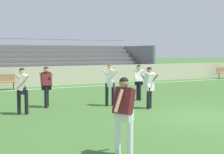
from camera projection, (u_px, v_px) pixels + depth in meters
ground_plane at (202, 117)px, 10.57m from camera, size 160.00×160.00×0.00m
field_line_sideline at (85, 86)px, 19.90m from camera, size 44.00×0.12×0.01m
sideline_wall at (77, 75)px, 21.07m from camera, size 48.00×0.16×1.26m
bleacher_stand at (47, 62)px, 23.42m from camera, size 16.07×5.20×3.28m
player_white_wide_left at (139, 79)px, 14.25m from camera, size 0.63×0.50×1.62m
player_white_deep_cover at (110, 81)px, 12.74m from camera, size 0.49×0.67×1.72m
player_white_wide_right at (22, 87)px, 10.99m from camera, size 0.48×0.59×1.65m
player_white_pressing_high at (149, 84)px, 12.14m from camera, size 0.49×0.65×1.62m
player_dark_trailing_run at (124, 109)px, 6.60m from camera, size 0.69×0.52×1.68m
player_dark_challenging at (46, 83)px, 12.43m from camera, size 0.45×0.46×1.62m
soccer_ball at (124, 103)px, 12.92m from camera, size 0.22×0.22×0.22m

